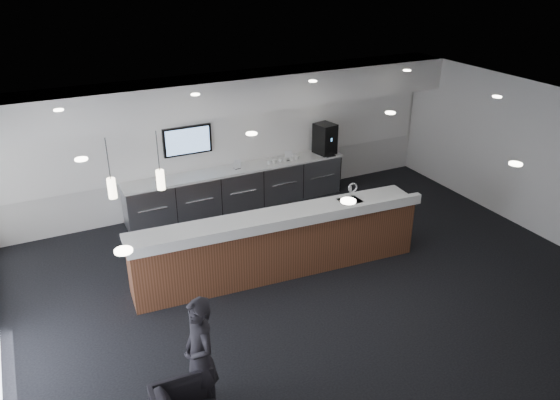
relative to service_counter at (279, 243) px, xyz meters
name	(u,v)px	position (x,y,z in m)	size (l,w,h in m)	color
ground	(319,289)	(0.38, -0.82, -0.57)	(10.00, 10.00, 0.00)	black
ceiling	(325,121)	(0.38, -0.82, 2.43)	(10.00, 8.00, 0.02)	black
back_wall	(230,139)	(0.38, 3.18, 0.93)	(10.00, 0.02, 3.00)	silver
right_wall	(540,162)	(5.38, -0.82, 0.93)	(0.02, 8.00, 3.00)	silver
soffit_bulkhead	(236,92)	(0.38, 2.73, 2.08)	(10.00, 0.90, 0.70)	white
alcove_panel	(231,135)	(0.38, 3.15, 1.03)	(9.80, 0.06, 1.40)	white
back_credenza	(238,188)	(0.38, 2.82, -0.10)	(5.06, 0.66, 0.95)	#9A9DA3
wall_tv	(187,141)	(-0.62, 3.09, 1.08)	(1.05, 0.08, 0.62)	black
pendant_left	(158,176)	(-2.02, -0.02, 1.68)	(0.12, 0.12, 0.30)	#FFECC6
pendant_right	(110,184)	(-2.72, -0.02, 1.68)	(0.12, 0.12, 0.30)	#FFECC6
ceiling_can_lights	(325,123)	(0.38, -0.82, 2.40)	(7.00, 5.00, 0.02)	white
service_counter	(279,243)	(0.00, 0.00, 0.00)	(5.31, 1.22, 1.49)	#4C2D19
coffee_machine	(325,139)	(2.58, 2.79, 0.73)	(0.49, 0.57, 0.71)	black
info_sign_left	(238,165)	(0.36, 2.76, 0.48)	(0.15, 0.02, 0.21)	white
info_sign_right	(289,156)	(1.59, 2.73, 0.49)	(0.17, 0.02, 0.23)	white
lounge_guest	(200,356)	(-2.28, -2.46, 0.24)	(0.59, 0.39, 1.62)	black
cup_0	(297,158)	(1.79, 2.70, 0.42)	(0.10, 0.10, 0.10)	white
cup_1	(291,159)	(1.65, 2.70, 0.42)	(0.10, 0.10, 0.10)	white
cup_2	(286,160)	(1.51, 2.70, 0.42)	(0.10, 0.10, 0.10)	white
cup_3	(280,160)	(1.37, 2.70, 0.42)	(0.10, 0.10, 0.10)	white
cup_4	(274,161)	(1.23, 2.70, 0.42)	(0.10, 0.10, 0.10)	white
cup_5	(269,162)	(1.09, 2.70, 0.42)	(0.10, 0.10, 0.10)	white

